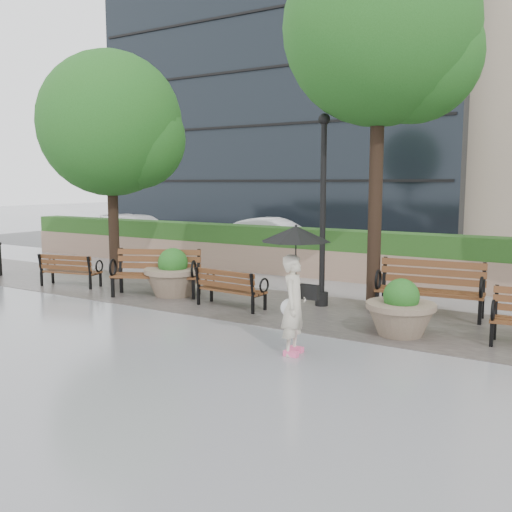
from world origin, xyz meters
The scene contains 17 objects.
ground centered at (0.00, 0.00, 0.00)m, with size 100.00×100.00×0.00m, color gray.
cobble_strip centered at (0.00, 3.00, 0.01)m, with size 28.00×3.20×0.01m, color #383330.
hedge_wall centered at (0.00, 7.00, 0.66)m, with size 24.00×0.80×1.35m.
asphalt_street centered at (0.00, 11.00, 0.00)m, with size 40.00×7.00×0.00m, color black.
bldg_glass centered at (-9.00, 22.00, 12.50)m, with size 20.00×10.00×25.00m, color black.
bench_0 centered at (-5.27, 2.30, 0.25)m, with size 1.64×0.94×0.83m.
bench_1 centered at (-2.58, 2.52, 0.32)m, with size 2.14×1.56×1.07m.
bench_2 centered at (-0.40, 2.42, 0.25)m, with size 1.59×0.73×0.83m.
bench_3 centered at (3.38, 3.84, 0.32)m, with size 2.11×1.02×1.09m.
planter_left centered at (-2.27, 2.76, 0.44)m, with size 1.35×1.35×1.13m.
planter_right centered at (3.34, 2.16, 0.39)m, with size 1.20×1.20×1.00m.
lamppost centered at (1.15, 3.60, 1.79)m, with size 0.28×0.28×4.06m.
tree_0 centered at (-5.01, 3.80, 4.07)m, with size 3.85×3.82×6.09m.
tree_1 centered at (2.31, 4.07, 5.55)m, with size 3.90×3.89×7.65m.
car_left centered at (-10.52, 10.48, 0.63)m, with size 1.76×4.32×1.25m, color white.
car_right centered at (-4.00, 10.50, 0.67)m, with size 1.42×4.08×1.34m, color white.
pedestrian centered at (2.26, 0.27, 1.21)m, with size 1.08×1.08×1.98m.
Camera 1 is at (6.31, -7.36, 2.66)m, focal length 40.00 mm.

